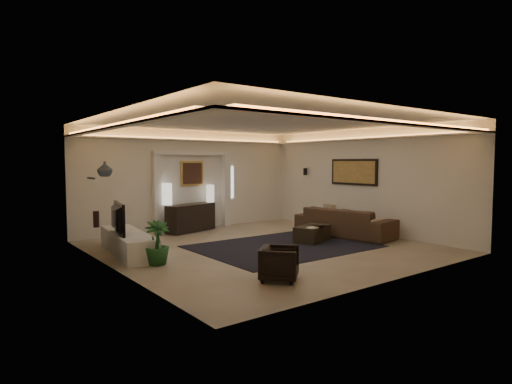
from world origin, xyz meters
TOP-DOWN VIEW (x-y plane):
  - floor at (0.00, 0.00)m, footprint 7.00×7.00m
  - ceiling at (0.00, 0.00)m, footprint 7.00×7.00m
  - wall_back at (0.00, 3.50)m, footprint 7.00×0.00m
  - wall_front at (0.00, -3.50)m, footprint 7.00×0.00m
  - wall_left at (-3.50, 0.00)m, footprint 0.00×7.00m
  - wall_right at (3.50, 0.00)m, footprint 0.00×7.00m
  - cove_soffit at (0.00, 0.00)m, footprint 7.00×7.00m
  - daylight_slit at (1.35, 3.48)m, footprint 0.25×0.03m
  - area_rug at (0.40, -0.20)m, footprint 4.00×3.00m
  - pilaster_left at (-1.15, 3.40)m, footprint 0.22×0.20m
  - pilaster_right at (1.15, 3.40)m, footprint 0.22×0.20m
  - alcove_header at (0.00, 3.40)m, footprint 2.52×0.20m
  - painting_frame at (0.00, 3.47)m, footprint 0.74×0.04m
  - painting_canvas at (0.00, 3.44)m, footprint 0.62×0.02m
  - art_panel_frame at (3.47, 0.30)m, footprint 0.04×1.64m
  - art_panel_gold at (3.44, 0.30)m, footprint 0.02×1.50m
  - wall_sconce at (3.38, 2.20)m, footprint 0.12×0.12m
  - wall_niche at (-3.44, 1.40)m, footprint 0.10×0.55m
  - console at (-0.29, 3.04)m, footprint 1.63×0.93m
  - lamp_left at (-0.91, 3.25)m, footprint 0.29×0.29m
  - lamp_right at (0.49, 3.25)m, footprint 0.28×0.28m
  - media_ledge at (-2.80, 1.23)m, footprint 0.96×2.66m
  - tv at (-3.12, 1.17)m, footprint 1.16×0.37m
  - figurine at (-3.12, 2.38)m, footprint 0.18×0.18m
  - ginger_jar at (-3.15, 1.56)m, footprint 0.40×0.40m
  - plant at (-2.71, -0.08)m, footprint 0.54×0.54m
  - sofa at (2.60, -0.15)m, footprint 2.75×1.46m
  - throw_blanket at (2.53, -1.00)m, footprint 0.59×0.52m
  - throw_pillow at (3.15, 0.91)m, footprint 0.17×0.42m
  - coffee_table at (1.39, -0.16)m, footprint 1.16×0.88m
  - bowl at (1.33, -0.44)m, footprint 0.33×0.33m
  - magazine at (1.11, -0.44)m, footprint 0.26×0.19m
  - armchair at (-1.54, -2.35)m, footprint 0.88×0.88m

SIDE VIEW (x-z plane):
  - floor at x=0.00m, z-range 0.00..0.00m
  - area_rug at x=0.40m, z-range 0.00..0.01m
  - coffee_table at x=1.39m, z-range 0.01..0.40m
  - media_ledge at x=-2.80m, z-range -0.02..0.47m
  - armchair at x=-1.54m, z-range 0.00..0.58m
  - sofa at x=2.60m, z-range 0.00..0.76m
  - console at x=-0.29m, z-range 0.01..0.79m
  - magazine at x=1.11m, z-range 0.41..0.44m
  - plant at x=-2.71m, z-range 0.00..0.85m
  - bowl at x=1.33m, z-range 0.41..0.49m
  - throw_blanket at x=2.53m, z-range 0.52..0.58m
  - throw_pillow at x=3.15m, z-range 0.35..0.75m
  - figurine at x=-3.12m, z-range 0.45..0.83m
  - tv at x=-3.12m, z-range 0.45..1.12m
  - lamp_left at x=-0.91m, z-range 0.79..1.39m
  - lamp_right at x=0.49m, z-range 0.83..1.35m
  - pilaster_left at x=-1.15m, z-range 0.00..2.20m
  - pilaster_right at x=1.15m, z-range 0.00..2.20m
  - daylight_slit at x=1.35m, z-range 0.85..1.85m
  - wall_back at x=0.00m, z-range -2.05..4.95m
  - wall_front at x=0.00m, z-range -2.05..4.95m
  - wall_left at x=-3.50m, z-range -2.05..4.95m
  - wall_right at x=3.50m, z-range -2.05..4.95m
  - painting_frame at x=0.00m, z-range 1.28..2.02m
  - painting_canvas at x=0.00m, z-range 1.34..1.96m
  - wall_niche at x=-3.44m, z-range 1.63..1.67m
  - wall_sconce at x=3.38m, z-range 1.57..1.79m
  - art_panel_gold at x=3.44m, z-range 1.39..2.01m
  - art_panel_frame at x=3.47m, z-range 1.33..2.07m
  - ginger_jar at x=-3.15m, z-range 1.67..2.00m
  - alcove_header at x=0.00m, z-range 2.19..2.31m
  - cove_soffit at x=0.00m, z-range 2.60..2.64m
  - ceiling at x=0.00m, z-range 2.90..2.90m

